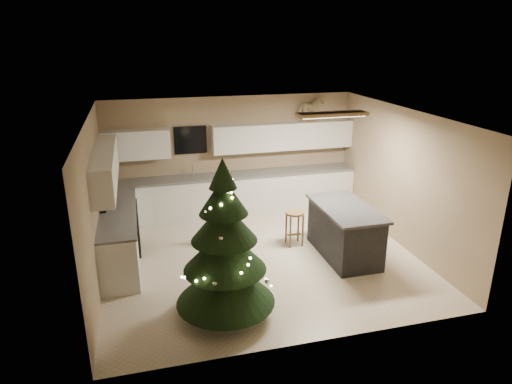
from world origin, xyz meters
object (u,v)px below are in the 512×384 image
at_px(island, 344,231).
at_px(christmas_tree, 225,254).
at_px(bar_stool, 295,220).
at_px(rocking_horse, 310,109).
at_px(toddler, 224,226).

distance_m(island, christmas_tree, 2.81).
relative_size(island, christmas_tree, 0.72).
bearing_deg(bar_stool, rocking_horse, 62.71).
height_order(island, christmas_tree, christmas_tree).
distance_m(island, bar_stool, 0.98).
xyz_separation_m(toddler, rocking_horse, (2.31, 1.65, 1.88)).
bearing_deg(bar_stool, toddler, 166.80).
xyz_separation_m(island, bar_stool, (-0.73, 0.65, 0.03)).
distance_m(island, rocking_horse, 3.18).
relative_size(island, rocking_horse, 2.54).
relative_size(island, bar_stool, 2.52).
xyz_separation_m(christmas_tree, toddler, (0.42, 2.24, -0.57)).
bearing_deg(rocking_horse, bar_stool, 130.09).
xyz_separation_m(island, christmas_tree, (-2.45, -1.28, 0.49)).
bearing_deg(island, bar_stool, 138.10).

